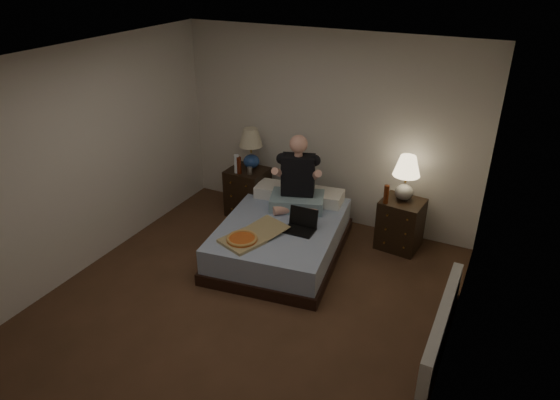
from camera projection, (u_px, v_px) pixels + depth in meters
The scene contains 19 objects.
floor at pixel (241, 308), 5.18m from camera, with size 4.00×4.50×0.00m, color brown.
ceiling at pixel (231, 64), 4.05m from camera, with size 4.00×4.50×0.00m, color white.
wall_back at pixel (327, 130), 6.41m from camera, with size 4.00×2.50×0.00m, color silver.
wall_front at pixel (31, 361), 2.82m from camera, with size 4.00×2.50×0.00m, color silver.
wall_left at pixel (78, 163), 5.41m from camera, with size 4.50×2.50×0.00m, color silver.
wall_right at pixel (461, 253), 3.82m from camera, with size 4.50×2.50×0.00m, color silver.
bed at pixel (281, 238), 5.99m from camera, with size 1.32×1.77×0.44m, color #5C7CB8.
nightstand_left at pixel (248, 192), 6.88m from camera, with size 0.51×0.46×0.66m, color black.
nightstand_right at pixel (400, 224), 6.11m from camera, with size 0.49×0.44×0.63m, color black.
lamp_left at pixel (251, 148), 6.67m from camera, with size 0.32×0.32×0.56m, color #26468B, non-canonical shape.
lamp_right at pixel (406, 178), 5.88m from camera, with size 0.32×0.32×0.56m, color gray, non-canonical shape.
water_bottle at pixel (237, 164), 6.59m from camera, with size 0.07×0.07×0.25m, color white.
soda_can at pixel (250, 171), 6.58m from camera, with size 0.07×0.07×0.10m, color #A6A7A2.
beer_bottle_left at pixel (239, 165), 6.57m from camera, with size 0.06×0.06×0.23m, color #521C0B.
beer_bottle_right at pixel (386, 194), 5.87m from camera, with size 0.06×0.06×0.23m, color #53200B.
person at pixel (298, 173), 6.04m from camera, with size 0.66×0.52×0.93m, color black, non-canonical shape.
laptop at pixel (300, 222), 5.66m from camera, with size 0.34×0.28×0.24m, color black, non-canonical shape.
pizza_box at pixel (242, 239), 5.47m from camera, with size 0.40×0.76×0.08m, color tan, non-canonical shape.
radiator at pixel (442, 324), 4.66m from camera, with size 0.10×1.60×0.40m, color silver.
Camera 1 is at (2.20, -3.50, 3.34)m, focal length 32.00 mm.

